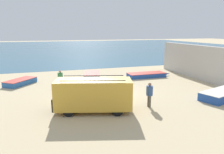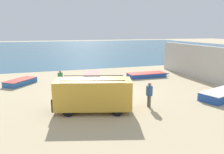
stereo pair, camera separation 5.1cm
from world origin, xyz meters
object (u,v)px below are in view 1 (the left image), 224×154
(fishing_rowboat_2, at_px, (222,94))
(fishing_rowboat_3, at_px, (92,76))
(fishing_rowboat_0, at_px, (21,82))
(fisherman_1, at_px, (123,86))
(fishing_rowboat_1, at_px, (147,75))
(fisherman_0, at_px, (60,78))
(fisherman_2, at_px, (150,93))
(parked_van, at_px, (93,94))

(fishing_rowboat_2, distance_m, fishing_rowboat_3, 13.11)
(fishing_rowboat_0, relative_size, fisherman_1, 2.30)
(fishing_rowboat_1, relative_size, fisherman_0, 3.03)
(fishing_rowboat_3, bearing_deg, fishing_rowboat_0, -72.65)
(fishing_rowboat_2, distance_m, fisherman_1, 7.86)
(fishing_rowboat_1, distance_m, fisherman_2, 10.09)
(fishing_rowboat_3, xyz_separation_m, fisherman_0, (-3.69, -3.41, 0.72))
(fisherman_0, relative_size, fisherman_2, 1.00)
(fishing_rowboat_1, bearing_deg, fisherman_1, -129.81)
(fishing_rowboat_2, xyz_separation_m, fishing_rowboat_3, (-8.20, 10.24, -0.02))
(fishing_rowboat_0, relative_size, fishing_rowboat_1, 0.70)
(fishing_rowboat_3, relative_size, fisherman_2, 2.40)
(fisherman_1, bearing_deg, fisherman_2, -79.36)
(fishing_rowboat_1, height_order, fisherman_0, fisherman_0)
(fishing_rowboat_2, xyz_separation_m, fisherman_1, (-7.37, 2.64, 0.63))
(fishing_rowboat_3, height_order, fisherman_1, fisherman_1)
(fishing_rowboat_3, height_order, fisherman_2, fisherman_2)
(parked_van, relative_size, fishing_rowboat_2, 1.11)
(parked_van, relative_size, fishing_rowboat_0, 1.45)
(fishing_rowboat_1, height_order, fisherman_2, fisherman_2)
(fisherman_2, bearing_deg, fishing_rowboat_0, -53.63)
(fishing_rowboat_0, bearing_deg, fishing_rowboat_3, -48.04)
(fisherman_0, bearing_deg, fishing_rowboat_0, -24.35)
(fishing_rowboat_2, relative_size, fisherman_1, 2.99)
(fishing_rowboat_0, xyz_separation_m, fishing_rowboat_2, (15.49, -9.77, 0.06))
(fishing_rowboat_0, distance_m, fishing_rowboat_1, 13.53)
(fisherman_0, bearing_deg, fisherman_1, 152.11)
(fishing_rowboat_1, height_order, fishing_rowboat_2, fishing_rowboat_2)
(parked_van, distance_m, fisherman_0, 6.65)
(parked_van, xyz_separation_m, fisherman_1, (2.93, 2.27, -0.23))
(parked_van, bearing_deg, fisherman_2, -169.09)
(fisherman_1, bearing_deg, parked_van, -152.58)
(parked_van, xyz_separation_m, fisherman_2, (3.93, -0.33, -0.15))
(fishing_rowboat_0, distance_m, fisherman_2, 13.36)
(parked_van, distance_m, fishing_rowboat_1, 12.08)
(fisherman_2, bearing_deg, parked_van, -11.58)
(parked_van, relative_size, fisherman_2, 3.07)
(fishing_rowboat_2, bearing_deg, parked_van, 160.12)
(fishing_rowboat_3, height_order, fisherman_0, fisherman_0)
(fishing_rowboat_2, xyz_separation_m, fisherman_2, (-6.37, 0.04, 0.71))
(parked_van, height_order, fisherman_1, parked_van)
(fisherman_0, bearing_deg, fishing_rowboat_3, -122.34)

